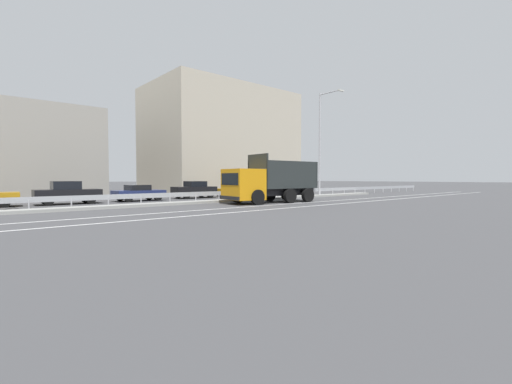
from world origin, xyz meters
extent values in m
plane|color=#424244|center=(0.00, 0.00, 0.00)|extent=(320.00, 320.00, 0.00)
cube|color=silver|center=(1.04, -2.00, 0.00)|extent=(65.72, 0.16, 0.01)
cube|color=silver|center=(1.04, -4.23, 0.00)|extent=(65.72, 0.16, 0.01)
cube|color=gray|center=(0.00, 2.60, 0.09)|extent=(36.15, 1.10, 0.18)
cube|color=#9EA0A5|center=(0.00, 3.69, 0.62)|extent=(65.72, 0.04, 0.32)
cylinder|color=#ADADB2|center=(-13.65, 3.69, 0.31)|extent=(0.09, 0.09, 0.62)
cylinder|color=#ADADB2|center=(-11.55, 3.69, 0.31)|extent=(0.09, 0.09, 0.62)
cylinder|color=#ADADB2|center=(-9.45, 3.69, 0.31)|extent=(0.09, 0.09, 0.62)
cylinder|color=#ADADB2|center=(-7.35, 3.69, 0.31)|extent=(0.09, 0.09, 0.62)
cylinder|color=#ADADB2|center=(-5.25, 3.69, 0.31)|extent=(0.09, 0.09, 0.62)
cylinder|color=#ADADB2|center=(-3.15, 3.69, 0.31)|extent=(0.09, 0.09, 0.62)
cylinder|color=#ADADB2|center=(-1.05, 3.69, 0.31)|extent=(0.09, 0.09, 0.62)
cylinder|color=#ADADB2|center=(1.05, 3.69, 0.31)|extent=(0.09, 0.09, 0.62)
cylinder|color=#ADADB2|center=(3.15, 3.69, 0.31)|extent=(0.09, 0.09, 0.62)
cylinder|color=#ADADB2|center=(5.25, 3.69, 0.31)|extent=(0.09, 0.09, 0.62)
cylinder|color=#ADADB2|center=(7.35, 3.69, 0.31)|extent=(0.09, 0.09, 0.62)
cylinder|color=#ADADB2|center=(9.45, 3.69, 0.31)|extent=(0.09, 0.09, 0.62)
cylinder|color=#ADADB2|center=(11.55, 3.69, 0.31)|extent=(0.09, 0.09, 0.62)
cylinder|color=#ADADB2|center=(13.65, 3.69, 0.31)|extent=(0.09, 0.09, 0.62)
cylinder|color=#ADADB2|center=(15.76, 3.69, 0.31)|extent=(0.09, 0.09, 0.62)
cylinder|color=#ADADB2|center=(17.86, 3.69, 0.31)|extent=(0.09, 0.09, 0.62)
cylinder|color=#ADADB2|center=(19.96, 3.69, 0.31)|extent=(0.09, 0.09, 0.62)
cylinder|color=#ADADB2|center=(22.06, 3.69, 0.31)|extent=(0.09, 0.09, 0.62)
cylinder|color=#ADADB2|center=(24.16, 3.69, 0.31)|extent=(0.09, 0.09, 0.62)
cylinder|color=#ADADB2|center=(26.26, 3.69, 0.31)|extent=(0.09, 0.09, 0.62)
cylinder|color=#ADADB2|center=(28.36, 3.69, 0.31)|extent=(0.09, 0.09, 0.62)
cylinder|color=#ADADB2|center=(30.46, 3.69, 0.31)|extent=(0.09, 0.09, 0.62)
cylinder|color=#ADADB2|center=(32.56, 3.69, 0.31)|extent=(0.09, 0.09, 0.62)
cube|color=orange|center=(-1.52, 0.03, 1.38)|extent=(2.40, 2.66, 2.13)
cube|color=black|center=(-2.62, 0.12, 1.75)|extent=(0.22, 2.13, 0.81)
cube|color=black|center=(-2.66, 0.13, 0.47)|extent=(0.31, 2.43, 0.24)
cube|color=black|center=(2.13, -0.29, 0.79)|extent=(5.22, 1.80, 0.53)
cube|color=#232828|center=(2.13, -0.29, 1.11)|extent=(5.11, 2.80, 0.12)
cube|color=#232828|center=(2.03, -1.43, 2.12)|extent=(4.91, 0.53, 1.89)
cube|color=#232828|center=(2.23, 0.85, 2.12)|extent=(4.91, 0.53, 1.89)
cube|color=#232828|center=(-0.27, -0.08, 2.35)|extent=(0.31, 2.38, 2.37)
cube|color=#232828|center=(4.53, -0.50, 2.12)|extent=(0.31, 2.38, 1.89)
cylinder|color=black|center=(-1.29, -1.21, 0.52)|extent=(1.06, 0.41, 1.04)
cylinder|color=black|center=(-1.08, 1.21, 0.52)|extent=(1.06, 0.41, 1.04)
cylinder|color=black|center=(1.64, -1.47, 0.52)|extent=(1.06, 0.41, 1.04)
cylinder|color=black|center=(1.85, 0.95, 0.52)|extent=(1.06, 0.41, 1.04)
cylinder|color=black|center=(3.43, -1.62, 0.52)|extent=(1.06, 0.41, 1.04)
cylinder|color=black|center=(3.64, 0.80, 0.52)|extent=(1.06, 0.41, 1.04)
cylinder|color=white|center=(4.17, 2.60, 0.17)|extent=(0.16, 0.16, 0.35)
cylinder|color=black|center=(4.17, 2.60, 0.52)|extent=(0.16, 0.16, 0.35)
cylinder|color=white|center=(4.17, 2.60, 0.87)|extent=(0.16, 0.16, 0.35)
cylinder|color=black|center=(4.17, 2.60, 1.22)|extent=(0.16, 0.16, 0.35)
cylinder|color=white|center=(4.17, 2.60, 1.57)|extent=(0.16, 0.16, 0.35)
cylinder|color=#1E4CB2|center=(4.17, 2.60, 2.07)|extent=(0.64, 0.03, 0.64)
cylinder|color=white|center=(4.17, 2.60, 2.07)|extent=(0.69, 0.02, 0.69)
cylinder|color=#ADADB2|center=(10.21, 2.71, 5.03)|extent=(0.18, 0.18, 10.06)
cylinder|color=#ADADB2|center=(10.15, 1.47, 9.91)|extent=(0.21, 2.48, 0.10)
cube|color=silver|center=(10.10, 0.23, 9.83)|extent=(0.71, 0.23, 0.12)
cylinder|color=black|center=(-14.32, 8.94, 0.30)|extent=(0.61, 0.24, 0.60)
cylinder|color=black|center=(-14.45, 7.33, 0.30)|extent=(0.61, 0.24, 0.60)
cube|color=black|center=(-10.84, 7.86, 0.67)|extent=(4.18, 1.90, 0.73)
cube|color=black|center=(-10.96, 7.87, 1.32)|extent=(1.78, 1.60, 0.57)
cylinder|color=black|center=(-9.53, 8.64, 0.30)|extent=(0.61, 0.22, 0.60)
cylinder|color=black|center=(-9.60, 6.98, 0.30)|extent=(0.61, 0.22, 0.60)
cylinder|color=black|center=(-12.08, 8.74, 0.30)|extent=(0.61, 0.22, 0.60)
cylinder|color=black|center=(-12.15, 7.08, 0.30)|extent=(0.61, 0.22, 0.60)
cube|color=navy|center=(-5.79, 7.89, 0.58)|extent=(3.91, 1.88, 0.55)
cube|color=black|center=(-5.90, 7.89, 1.07)|extent=(1.67, 1.58, 0.43)
cylinder|color=black|center=(-4.63, 8.76, 0.30)|extent=(0.61, 0.22, 0.60)
cylinder|color=black|center=(-4.56, 7.12, 0.30)|extent=(0.61, 0.22, 0.60)
cylinder|color=black|center=(-7.01, 8.67, 0.30)|extent=(0.61, 0.22, 0.60)
cylinder|color=black|center=(-6.95, 7.03, 0.30)|extent=(0.61, 0.22, 0.60)
cube|color=black|center=(-0.49, 8.42, 0.67)|extent=(3.89, 1.95, 0.74)
cube|color=black|center=(-0.38, 8.42, 1.29)|extent=(1.67, 1.63, 0.50)
cylinder|color=black|center=(-1.71, 7.64, 0.30)|extent=(0.61, 0.23, 0.60)
cylinder|color=black|center=(-1.64, 9.32, 0.30)|extent=(0.61, 0.23, 0.60)
cylinder|color=black|center=(0.65, 7.53, 0.30)|extent=(0.61, 0.23, 0.60)
cylinder|color=black|center=(0.73, 9.21, 0.30)|extent=(0.61, 0.23, 0.60)
cube|color=#B27A14|center=(4.05, 8.25, 0.56)|extent=(4.28, 2.23, 0.52)
cube|color=black|center=(4.18, 8.26, 1.06)|extent=(1.87, 1.80, 0.49)
cylinder|color=black|center=(2.85, 7.25, 0.30)|extent=(0.61, 0.25, 0.60)
cylinder|color=black|center=(2.70, 9.04, 0.30)|extent=(0.61, 0.25, 0.60)
cylinder|color=black|center=(5.41, 7.47, 0.30)|extent=(0.61, 0.25, 0.60)
cylinder|color=black|center=(5.26, 9.25, 0.30)|extent=(0.61, 0.25, 0.60)
cube|color=#B7AD99|center=(8.43, 16.95, 6.31)|extent=(17.23, 11.43, 12.61)
camera|label=1|loc=(-16.42, -18.63, 1.81)|focal=24.00mm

